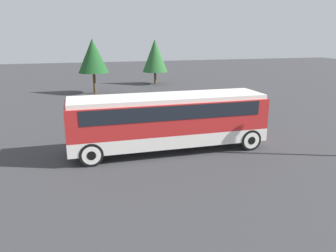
{
  "coord_description": "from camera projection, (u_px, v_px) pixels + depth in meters",
  "views": [
    {
      "loc": [
        -4.43,
        -15.76,
        5.88
      ],
      "look_at": [
        0.0,
        0.0,
        1.31
      ],
      "focal_mm": 35.0,
      "sensor_mm": 36.0,
      "label": 1
    }
  ],
  "objects": [
    {
      "name": "ground_plane",
      "position": [
        168.0,
        150.0,
        17.35
      ],
      "size": [
        120.0,
        120.0,
        0.0
      ],
      "primitive_type": "plane",
      "color": "#38383A"
    },
    {
      "name": "tour_bus",
      "position": [
        170.0,
        117.0,
        16.9
      ],
      "size": [
        10.16,
        2.65,
        2.92
      ],
      "color": "silver",
      "rests_on": "ground_plane"
    },
    {
      "name": "parked_car_near",
      "position": [
        156.0,
        104.0,
        25.27
      ],
      "size": [
        4.67,
        1.91,
        1.53
      ],
      "color": "#2D5638",
      "rests_on": "ground_plane"
    },
    {
      "name": "parked_car_mid",
      "position": [
        141.0,
        115.0,
        21.96
      ],
      "size": [
        4.24,
        1.93,
        1.37
      ],
      "color": "navy",
      "rests_on": "ground_plane"
    },
    {
      "name": "tree_left",
      "position": [
        93.0,
        56.0,
        33.06
      ],
      "size": [
        3.06,
        3.06,
        5.55
      ],
      "color": "brown",
      "rests_on": "ground_plane"
    },
    {
      "name": "tree_center",
      "position": [
        155.0,
        56.0,
        39.65
      ],
      "size": [
        3.03,
        3.03,
        5.41
      ],
      "color": "brown",
      "rests_on": "ground_plane"
    }
  ]
}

